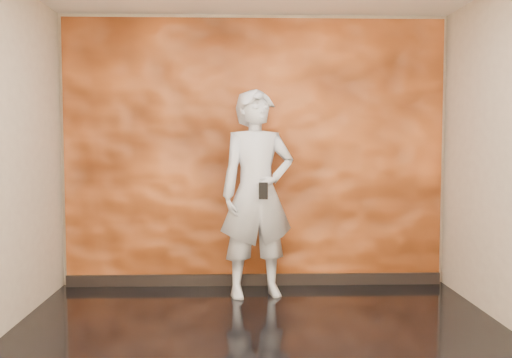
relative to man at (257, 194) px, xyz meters
The scene contains 5 objects.
room 1.58m from the man, 90.42° to the right, with size 4.02×4.02×2.81m.
feature_wall 0.58m from the man, 91.46° to the left, with size 3.90×0.06×2.75m, color orange.
baseboard 1.02m from the man, 91.61° to the left, with size 3.90×0.04×0.12m, color black.
man is the anchor object (origin of this frame).
phone 0.29m from the man, 80.39° to the right, with size 0.08×0.02×0.16m, color black.
Camera 1 is at (-0.18, -3.94, 1.51)m, focal length 40.00 mm.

